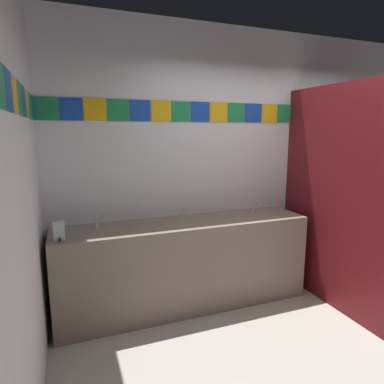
% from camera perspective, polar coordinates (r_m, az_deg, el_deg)
% --- Properties ---
extents(ground_plane, '(9.78, 9.78, 0.00)m').
position_cam_1_polar(ground_plane, '(3.20, 24.63, -24.50)').
color(ground_plane, '#B2ADA3').
extents(wall_back, '(4.45, 0.09, 2.87)m').
position_cam_1_polar(wall_back, '(3.89, 9.88, 5.19)').
color(wall_back, silver).
rests_on(wall_back, ground_plane).
extents(wall_side, '(0.09, 3.03, 2.87)m').
position_cam_1_polar(wall_side, '(1.84, -29.42, -1.86)').
color(wall_side, silver).
rests_on(wall_side, ground_plane).
extents(vanity_counter, '(2.54, 0.56, 0.89)m').
position_cam_1_polar(vanity_counter, '(3.46, -1.13, -12.11)').
color(vanity_counter, gray).
rests_on(vanity_counter, ground_plane).
extents(faucet_left, '(0.04, 0.10, 0.14)m').
position_cam_1_polar(faucet_left, '(3.22, -16.11, -5.11)').
color(faucet_left, silver).
rests_on(faucet_left, vanity_counter).
extents(faucet_center, '(0.04, 0.10, 0.14)m').
position_cam_1_polar(faucet_center, '(3.39, -1.67, -3.93)').
color(faucet_center, silver).
rests_on(faucet_center, vanity_counter).
extents(faucet_right, '(0.04, 0.10, 0.14)m').
position_cam_1_polar(faucet_right, '(3.74, 10.69, -2.72)').
color(faucet_right, silver).
rests_on(faucet_right, vanity_counter).
extents(soap_dispenser, '(0.09, 0.09, 0.16)m').
position_cam_1_polar(soap_dispenser, '(2.96, -21.92, -6.29)').
color(soap_dispenser, '#B7BABF').
rests_on(soap_dispenser, vanity_counter).
extents(stall_divider, '(0.92, 1.60, 2.24)m').
position_cam_1_polar(stall_divider, '(3.52, 28.52, -1.76)').
color(stall_divider, maroon).
rests_on(stall_divider, ground_plane).
extents(toilet, '(0.39, 0.49, 0.74)m').
position_cam_1_polar(toilet, '(4.46, 24.28, -9.90)').
color(toilet, white).
rests_on(toilet, ground_plane).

